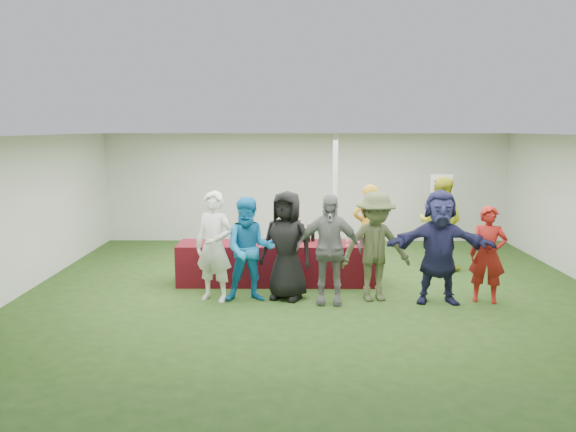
{
  "coord_description": "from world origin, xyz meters",
  "views": [
    {
      "loc": [
        -0.36,
        -9.97,
        2.83
      ],
      "look_at": [
        -0.43,
        0.07,
        1.25
      ],
      "focal_mm": 35.0,
      "sensor_mm": 36.0,
      "label": 1
    }
  ],
  "objects_px": {
    "dump_bucket": "(365,241)",
    "customer_1": "(250,250)",
    "staff_back": "(440,223)",
    "customer_4": "(375,247)",
    "customer_6": "(488,255)",
    "staff_pourer": "(369,228)",
    "customer_2": "(287,245)",
    "wine_list_sign": "(441,196)",
    "customer_5": "(439,247)",
    "customer_3": "(329,249)",
    "serving_table": "(277,263)",
    "customer_0": "(214,246)"
  },
  "relations": [
    {
      "from": "customer_0",
      "to": "dump_bucket",
      "type": "bearing_deg",
      "value": 40.65
    },
    {
      "from": "serving_table",
      "to": "customer_4",
      "type": "distance_m",
      "value": 2.01
    },
    {
      "from": "dump_bucket",
      "to": "wine_list_sign",
      "type": "relative_size",
      "value": 0.12
    },
    {
      "from": "dump_bucket",
      "to": "customer_1",
      "type": "relative_size",
      "value": 0.12
    },
    {
      "from": "customer_2",
      "to": "wine_list_sign",
      "type": "bearing_deg",
      "value": 66.06
    },
    {
      "from": "wine_list_sign",
      "to": "customer_0",
      "type": "bearing_deg",
      "value": -142.52
    },
    {
      "from": "serving_table",
      "to": "customer_0",
      "type": "xyz_separation_m",
      "value": [
        -1.0,
        -1.05,
        0.53
      ]
    },
    {
      "from": "customer_3",
      "to": "customer_5",
      "type": "xyz_separation_m",
      "value": [
        1.79,
        0.04,
        0.03
      ]
    },
    {
      "from": "serving_table",
      "to": "customer_3",
      "type": "relative_size",
      "value": 2.0
    },
    {
      "from": "customer_1",
      "to": "customer_2",
      "type": "relative_size",
      "value": 0.95
    },
    {
      "from": "customer_0",
      "to": "customer_2",
      "type": "height_order",
      "value": "customer_0"
    },
    {
      "from": "staff_back",
      "to": "customer_5",
      "type": "xyz_separation_m",
      "value": [
        -0.61,
        -2.26,
        -0.01
      ]
    },
    {
      "from": "customer_3",
      "to": "customer_5",
      "type": "bearing_deg",
      "value": 5.6
    },
    {
      "from": "customer_2",
      "to": "customer_5",
      "type": "xyz_separation_m",
      "value": [
        2.47,
        -0.21,
        0.02
      ]
    },
    {
      "from": "customer_2",
      "to": "customer_4",
      "type": "xyz_separation_m",
      "value": [
        1.46,
        -0.09,
        -0.0
      ]
    },
    {
      "from": "serving_table",
      "to": "customer_1",
      "type": "xyz_separation_m",
      "value": [
        -0.42,
        -1.08,
        0.49
      ]
    },
    {
      "from": "serving_table",
      "to": "wine_list_sign",
      "type": "height_order",
      "value": "wine_list_sign"
    },
    {
      "from": "dump_bucket",
      "to": "staff_pourer",
      "type": "xyz_separation_m",
      "value": [
        0.21,
        1.12,
        0.03
      ]
    },
    {
      "from": "customer_2",
      "to": "customer_5",
      "type": "bearing_deg",
      "value": 16.27
    },
    {
      "from": "customer_3",
      "to": "customer_6",
      "type": "distance_m",
      "value": 2.6
    },
    {
      "from": "customer_2",
      "to": "customer_1",
      "type": "bearing_deg",
      "value": -146.43
    },
    {
      "from": "dump_bucket",
      "to": "customer_1",
      "type": "distance_m",
      "value": 2.17
    },
    {
      "from": "staff_pourer",
      "to": "customer_3",
      "type": "distance_m",
      "value": 2.28
    },
    {
      "from": "customer_2",
      "to": "customer_3",
      "type": "relative_size",
      "value": 1.01
    },
    {
      "from": "customer_6",
      "to": "customer_1",
      "type": "bearing_deg",
      "value": -162.2
    },
    {
      "from": "customer_3",
      "to": "customer_0",
      "type": "bearing_deg",
      "value": -179.86
    },
    {
      "from": "customer_1",
      "to": "customer_2",
      "type": "height_order",
      "value": "customer_2"
    },
    {
      "from": "customer_0",
      "to": "customer_2",
      "type": "xyz_separation_m",
      "value": [
        1.19,
        0.1,
        -0.0
      ]
    },
    {
      "from": "customer_4",
      "to": "customer_5",
      "type": "bearing_deg",
      "value": -17.0
    },
    {
      "from": "serving_table",
      "to": "customer_5",
      "type": "height_order",
      "value": "customer_5"
    },
    {
      "from": "customer_4",
      "to": "staff_pourer",
      "type": "bearing_deg",
      "value": 75.33
    },
    {
      "from": "customer_0",
      "to": "customer_1",
      "type": "xyz_separation_m",
      "value": [
        0.58,
        -0.03,
        -0.05
      ]
    },
    {
      "from": "wine_list_sign",
      "to": "staff_pourer",
      "type": "bearing_deg",
      "value": -138.92
    },
    {
      "from": "customer_4",
      "to": "customer_6",
      "type": "height_order",
      "value": "customer_4"
    },
    {
      "from": "dump_bucket",
      "to": "customer_4",
      "type": "relative_size",
      "value": 0.12
    },
    {
      "from": "customer_6",
      "to": "serving_table",
      "type": "bearing_deg",
      "value": -179.53
    },
    {
      "from": "wine_list_sign",
      "to": "customer_5",
      "type": "xyz_separation_m",
      "value": [
        -0.98,
        -3.65,
        -0.39
      ]
    },
    {
      "from": "customer_5",
      "to": "customer_6",
      "type": "relative_size",
      "value": 1.17
    },
    {
      "from": "staff_back",
      "to": "customer_1",
      "type": "bearing_deg",
      "value": 61.91
    },
    {
      "from": "dump_bucket",
      "to": "customer_1",
      "type": "bearing_deg",
      "value": -156.71
    },
    {
      "from": "customer_2",
      "to": "staff_pourer",
      "type": "bearing_deg",
      "value": 70.0
    },
    {
      "from": "staff_pourer",
      "to": "customer_1",
      "type": "bearing_deg",
      "value": 43.92
    },
    {
      "from": "customer_1",
      "to": "customer_6",
      "type": "distance_m",
      "value": 3.88
    },
    {
      "from": "customer_3",
      "to": "staff_back",
      "type": "bearing_deg",
      "value": 48.18
    },
    {
      "from": "customer_1",
      "to": "customer_5",
      "type": "height_order",
      "value": "customer_5"
    },
    {
      "from": "customer_2",
      "to": "customer_3",
      "type": "distance_m",
      "value": 0.72
    },
    {
      "from": "serving_table",
      "to": "staff_back",
      "type": "xyz_separation_m",
      "value": [
        3.26,
        1.11,
        0.56
      ]
    },
    {
      "from": "customer_2",
      "to": "customer_5",
      "type": "relative_size",
      "value": 0.98
    },
    {
      "from": "staff_back",
      "to": "wine_list_sign",
      "type": "bearing_deg",
      "value": -73.53
    },
    {
      "from": "customer_6",
      "to": "customer_5",
      "type": "bearing_deg",
      "value": -158.9
    }
  ]
}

